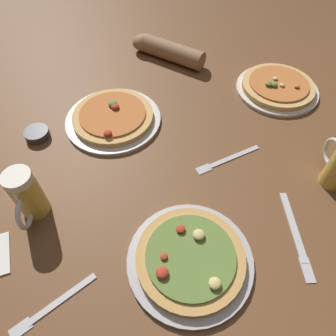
{
  "coord_description": "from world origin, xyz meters",
  "views": [
    {
      "loc": [
        0.0,
        -0.53,
        0.7
      ],
      "look_at": [
        0.0,
        0.0,
        0.02
      ],
      "focal_mm": 32.41,
      "sensor_mm": 36.0,
      "label": 1
    }
  ],
  "objects_px": {
    "beer_mug_amber": "(27,195)",
    "diner_arm": "(165,49)",
    "fork_left": "(227,159)",
    "fork_spare": "(52,305)",
    "pizza_plate_side": "(278,87)",
    "ramekin_sauce": "(37,134)",
    "knife_right": "(296,235)",
    "pizza_plate_near": "(190,259)",
    "pizza_plate_far": "(113,117)"
  },
  "relations": [
    {
      "from": "beer_mug_amber",
      "to": "diner_arm",
      "type": "bearing_deg",
      "value": 65.24
    },
    {
      "from": "fork_left",
      "to": "fork_spare",
      "type": "height_order",
      "value": "same"
    },
    {
      "from": "pizza_plate_side",
      "to": "beer_mug_amber",
      "type": "xyz_separation_m",
      "value": [
        -0.74,
        -0.5,
        0.06
      ]
    },
    {
      "from": "ramekin_sauce",
      "to": "fork_spare",
      "type": "xyz_separation_m",
      "value": [
        0.16,
        -0.5,
        -0.01
      ]
    },
    {
      "from": "knife_right",
      "to": "fork_spare",
      "type": "distance_m",
      "value": 0.59
    },
    {
      "from": "pizza_plate_near",
      "to": "beer_mug_amber",
      "type": "height_order",
      "value": "beer_mug_amber"
    },
    {
      "from": "pizza_plate_side",
      "to": "fork_spare",
      "type": "xyz_separation_m",
      "value": [
        -0.64,
        -0.74,
        -0.01
      ]
    },
    {
      "from": "pizza_plate_side",
      "to": "knife_right",
      "type": "bearing_deg",
      "value": -97.67
    },
    {
      "from": "pizza_plate_far",
      "to": "pizza_plate_near",
      "type": "bearing_deg",
      "value": -64.11
    },
    {
      "from": "pizza_plate_side",
      "to": "fork_spare",
      "type": "distance_m",
      "value": 0.98
    },
    {
      "from": "ramekin_sauce",
      "to": "fork_left",
      "type": "xyz_separation_m",
      "value": [
        0.59,
        -0.1,
        -0.01
      ]
    },
    {
      "from": "pizza_plate_near",
      "to": "fork_left",
      "type": "relative_size",
      "value": 1.47
    },
    {
      "from": "pizza_plate_near",
      "to": "knife_right",
      "type": "xyz_separation_m",
      "value": [
        0.27,
        0.07,
        -0.01
      ]
    },
    {
      "from": "pizza_plate_near",
      "to": "diner_arm",
      "type": "xyz_separation_m",
      "value": [
        -0.07,
        0.85,
        0.02
      ]
    },
    {
      "from": "pizza_plate_side",
      "to": "beer_mug_amber",
      "type": "relative_size",
      "value": 1.97
    },
    {
      "from": "pizza_plate_far",
      "to": "beer_mug_amber",
      "type": "distance_m",
      "value": 0.38
    },
    {
      "from": "fork_left",
      "to": "knife_right",
      "type": "relative_size",
      "value": 0.83
    },
    {
      "from": "diner_arm",
      "to": "fork_left",
      "type": "bearing_deg",
      "value": -70.79
    },
    {
      "from": "pizza_plate_near",
      "to": "diner_arm",
      "type": "bearing_deg",
      "value": 94.4
    },
    {
      "from": "pizza_plate_near",
      "to": "knife_right",
      "type": "height_order",
      "value": "pizza_plate_near"
    },
    {
      "from": "pizza_plate_near",
      "to": "ramekin_sauce",
      "type": "relative_size",
      "value": 3.91
    },
    {
      "from": "pizza_plate_near",
      "to": "pizza_plate_side",
      "type": "xyz_separation_m",
      "value": [
        0.34,
        0.64,
        -0.0
      ]
    },
    {
      "from": "beer_mug_amber",
      "to": "pizza_plate_near",
      "type": "bearing_deg",
      "value": -18.92
    },
    {
      "from": "pizza_plate_side",
      "to": "fork_spare",
      "type": "relative_size",
      "value": 1.75
    },
    {
      "from": "ramekin_sauce",
      "to": "knife_right",
      "type": "xyz_separation_m",
      "value": [
        0.73,
        -0.34,
        -0.01
      ]
    },
    {
      "from": "ramekin_sauce",
      "to": "diner_arm",
      "type": "relative_size",
      "value": 0.26
    },
    {
      "from": "pizza_plate_side",
      "to": "beer_mug_amber",
      "type": "distance_m",
      "value": 0.89
    },
    {
      "from": "pizza_plate_far",
      "to": "diner_arm",
      "type": "distance_m",
      "value": 0.41
    },
    {
      "from": "beer_mug_amber",
      "to": "fork_left",
      "type": "xyz_separation_m",
      "value": [
        0.52,
        0.17,
        -0.07
      ]
    },
    {
      "from": "beer_mug_amber",
      "to": "ramekin_sauce",
      "type": "height_order",
      "value": "beer_mug_amber"
    },
    {
      "from": "pizza_plate_near",
      "to": "fork_spare",
      "type": "xyz_separation_m",
      "value": [
        -0.3,
        -0.1,
        -0.01
      ]
    },
    {
      "from": "pizza_plate_near",
      "to": "pizza_plate_side",
      "type": "height_order",
      "value": "same"
    },
    {
      "from": "diner_arm",
      "to": "fork_spare",
      "type": "bearing_deg",
      "value": -103.85
    },
    {
      "from": "beer_mug_amber",
      "to": "knife_right",
      "type": "relative_size",
      "value": 0.62
    },
    {
      "from": "beer_mug_amber",
      "to": "fork_left",
      "type": "height_order",
      "value": "beer_mug_amber"
    },
    {
      "from": "pizza_plate_near",
      "to": "knife_right",
      "type": "bearing_deg",
      "value": 14.11
    },
    {
      "from": "pizza_plate_side",
      "to": "fork_left",
      "type": "relative_size",
      "value": 1.45
    },
    {
      "from": "pizza_plate_far",
      "to": "diner_arm",
      "type": "bearing_deg",
      "value": 66.12
    },
    {
      "from": "pizza_plate_far",
      "to": "diner_arm",
      "type": "xyz_separation_m",
      "value": [
        0.17,
        0.37,
        0.02
      ]
    },
    {
      "from": "pizza_plate_far",
      "to": "knife_right",
      "type": "distance_m",
      "value": 0.65
    },
    {
      "from": "diner_arm",
      "to": "pizza_plate_near",
      "type": "bearing_deg",
      "value": -85.6
    },
    {
      "from": "knife_right",
      "to": "beer_mug_amber",
      "type": "bearing_deg",
      "value": 174.1
    },
    {
      "from": "pizza_plate_far",
      "to": "ramekin_sauce",
      "type": "relative_size",
      "value": 4.12
    },
    {
      "from": "pizza_plate_near",
      "to": "beer_mug_amber",
      "type": "xyz_separation_m",
      "value": [
        -0.4,
        0.14,
        0.06
      ]
    },
    {
      "from": "beer_mug_amber",
      "to": "diner_arm",
      "type": "relative_size",
      "value": 0.51
    },
    {
      "from": "knife_right",
      "to": "fork_spare",
      "type": "xyz_separation_m",
      "value": [
        -0.57,
        -0.17,
        0.0
      ]
    },
    {
      "from": "pizza_plate_near",
      "to": "fork_spare",
      "type": "relative_size",
      "value": 1.77
    },
    {
      "from": "fork_left",
      "to": "pizza_plate_side",
      "type": "bearing_deg",
      "value": 56.07
    },
    {
      "from": "beer_mug_amber",
      "to": "diner_arm",
      "type": "distance_m",
      "value": 0.79
    },
    {
      "from": "ramekin_sauce",
      "to": "knife_right",
      "type": "distance_m",
      "value": 0.81
    }
  ]
}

